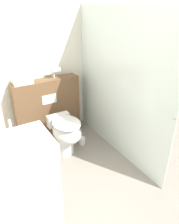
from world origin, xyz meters
name	(u,v)px	position (x,y,z in m)	size (l,w,h in m)	color
ground_plane	(134,214)	(0.00, 0.00, 0.00)	(12.00, 12.00, 0.00)	gray
wall_back	(50,56)	(0.00, 2.03, 1.25)	(8.00, 0.06, 2.50)	silver
partition_panel	(48,109)	(-0.18, 1.86, 0.48)	(1.01, 0.21, 0.96)	brown
shower_glass	(118,87)	(0.52, 1.04, 0.98)	(0.04, 1.92, 1.96)	silver
toilet	(66,133)	(-0.16, 1.28, 0.35)	(0.37, 0.57, 0.55)	white
sink_vanity	(23,182)	(-0.94, 0.53, 0.47)	(0.59, 0.48, 1.08)	beige
hair_drier	(56,70)	(0.00, 1.87, 1.07)	(0.17, 0.08, 0.15)	#B7B7BC
folded_towel	(22,81)	(-0.50, 1.87, 1.00)	(0.27, 0.19, 0.07)	beige
spare_toilet_roll	(82,141)	(0.16, 1.38, 0.05)	(0.10, 0.10, 0.11)	white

